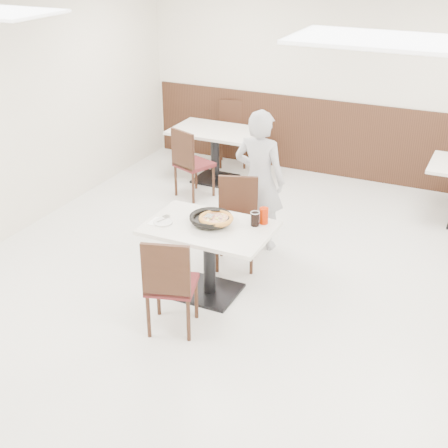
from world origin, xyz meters
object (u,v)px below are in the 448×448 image
at_px(chair_far, 236,225).
at_px(pizza_pan, 211,220).
at_px(cola_glass, 255,219).
at_px(bg_table_left, 215,155).
at_px(diner_person, 259,180).
at_px(bg_chair_left_far, 233,134).
at_px(red_cup, 264,216).
at_px(main_table, 209,260).
at_px(pizza, 216,220).
at_px(bg_chair_left_near, 194,163).
at_px(chair_near, 172,282).
at_px(side_plate, 163,222).

distance_m(chair_far, pizza_pan, 0.68).
distance_m(cola_glass, bg_table_left, 3.11).
height_order(diner_person, bg_chair_left_far, diner_person).
height_order(chair_far, bg_chair_left_far, same).
bearing_deg(red_cup, main_table, -148.49).
bearing_deg(bg_chair_left_far, diner_person, 97.71).
bearing_deg(chair_far, main_table, 72.18).
bearing_deg(chair_far, cola_glass, 112.73).
bearing_deg(main_table, pizza_pan, 95.10).
xyz_separation_m(main_table, diner_person, (0.04, 1.18, 0.42)).
distance_m(main_table, pizza_pan, 0.42).
bearing_deg(pizza, bg_chair_left_far, 111.82).
bearing_deg(main_table, bg_chair_left_near, 120.88).
height_order(pizza, red_cup, red_cup).
distance_m(main_table, bg_chair_left_far, 3.72).
distance_m(chair_near, diner_person, 1.86).
bearing_deg(bg_table_left, chair_near, -70.24).
xyz_separation_m(chair_near, red_cup, (0.50, 0.93, 0.35)).
distance_m(chair_far, bg_chair_left_near, 1.97).
relative_size(chair_far, bg_chair_left_near, 1.00).
relative_size(pizza, side_plate, 1.60).
relative_size(chair_near, chair_far, 1.00).
xyz_separation_m(side_plate, bg_chair_left_near, (-0.85, 2.28, -0.28)).
distance_m(chair_near, cola_glass, 1.02).
distance_m(pizza_pan, side_plate, 0.46).
bearing_deg(diner_person, bg_table_left, -50.33).
bearing_deg(chair_near, bg_chair_left_far, 90.72).
distance_m(pizza_pan, bg_chair_left_far, 3.69).
distance_m(side_plate, cola_glass, 0.88).
bearing_deg(pizza, bg_table_left, 116.01).
height_order(side_plate, bg_chair_left_far, bg_chair_left_far).
xyz_separation_m(chair_far, pizza_pan, (0.00, -0.60, 0.32)).
xyz_separation_m(diner_person, bg_chair_left_near, (-1.32, 0.97, -0.32)).
bearing_deg(cola_glass, chair_near, -117.09).
xyz_separation_m(side_plate, cola_glass, (0.82, 0.33, 0.06)).
distance_m(chair_far, side_plate, 0.94).
relative_size(main_table, diner_person, 0.75).
bearing_deg(bg_table_left, bg_chair_left_far, 93.10).
relative_size(pizza_pan, bg_table_left, 0.31).
height_order(pizza_pan, bg_table_left, pizza_pan).
relative_size(chair_near, bg_chair_left_near, 1.00).
xyz_separation_m(main_table, cola_glass, (0.39, 0.20, 0.44)).
height_order(cola_glass, red_cup, red_cup).
xyz_separation_m(bg_chair_left_near, bg_chair_left_far, (-0.04, 1.33, 0.00)).
distance_m(cola_glass, bg_chair_left_near, 2.59).
xyz_separation_m(pizza_pan, side_plate, (-0.43, -0.18, -0.03)).
distance_m(chair_near, bg_chair_left_far, 4.32).
distance_m(pizza_pan, bg_chair_left_near, 2.48).
distance_m(main_table, red_cup, 0.70).
height_order(chair_near, diner_person, diner_person).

